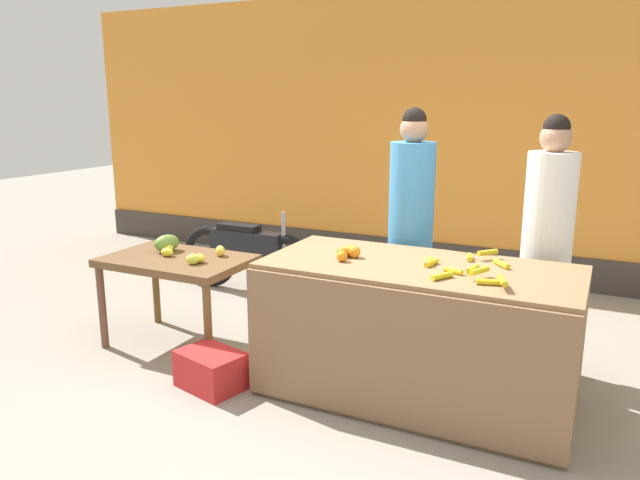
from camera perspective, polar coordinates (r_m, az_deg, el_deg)
ground_plane at (r=4.41m, az=1.99°, el=-12.99°), size 24.00×24.00×0.00m
market_wall_back at (r=6.86m, az=12.61°, el=9.32°), size 9.90×0.23×3.10m
fruit_stall_counter at (r=4.05m, az=9.11°, el=-8.60°), size 2.00×0.95×0.91m
side_table_wooden at (r=4.90m, az=-13.36°, el=-2.61°), size 1.12×0.73×0.73m
banana_bunch_pile at (r=3.80m, az=13.98°, el=-2.57°), size 0.59×0.75×0.07m
orange_pile at (r=4.01m, az=2.64°, el=-1.20°), size 0.15×0.22×0.08m
mango_papaya_pile at (r=4.95m, az=-13.47°, el=-0.67°), size 0.63×0.42×0.14m
vendor_woman_blue_shirt at (r=4.64m, az=8.56°, el=0.72°), size 0.34×0.34×1.89m
vendor_woman_white_shirt at (r=4.48m, az=20.61°, el=-0.70°), size 0.34×0.34×1.85m
parked_motorcycle at (r=6.19m, az=-6.87°, el=-1.34°), size 1.60×0.18×0.88m
produce_crate at (r=4.31m, az=-10.28°, el=-11.99°), size 0.51×0.42×0.26m
produce_sack at (r=5.12m, az=-1.12°, el=-5.77°), size 0.37×0.31×0.57m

